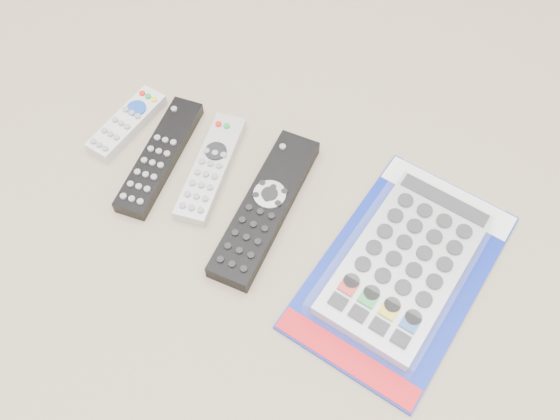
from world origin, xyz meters
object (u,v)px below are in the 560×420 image
at_px(jumbo_remote_packaged, 406,263).
at_px(remote_small_grey, 127,123).
at_px(remote_silver_dvd, 211,168).
at_px(remote_large_black, 265,207).
at_px(remote_slim_black, 160,156).

bearing_deg(jumbo_remote_packaged, remote_small_grey, -177.33).
bearing_deg(remote_silver_dvd, remote_large_black, -24.32).
distance_m(remote_large_black, jumbo_remote_packaged, 0.20).
relative_size(remote_large_black, jumbo_remote_packaged, 0.71).
height_order(remote_small_grey, remote_large_black, remote_large_black).
relative_size(remote_slim_black, remote_large_black, 0.84).
bearing_deg(jumbo_remote_packaged, remote_slim_black, -173.68).
relative_size(remote_small_grey, remote_large_black, 0.58).
relative_size(remote_slim_black, jumbo_remote_packaged, 0.60).
relative_size(remote_small_grey, remote_silver_dvd, 0.76).
distance_m(remote_small_grey, jumbo_remote_packaged, 0.45).
height_order(remote_small_grey, remote_silver_dvd, same).
relative_size(remote_small_grey, jumbo_remote_packaged, 0.41).
relative_size(remote_silver_dvd, remote_large_black, 0.76).
bearing_deg(remote_large_black, jumbo_remote_packaged, -1.82).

